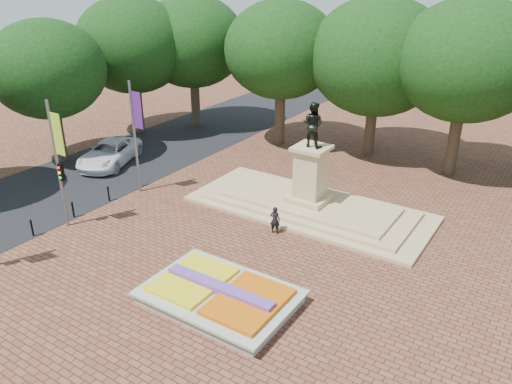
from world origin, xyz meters
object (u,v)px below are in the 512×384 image
flower_bed (220,295)px  monument (309,196)px  van (109,153)px  pedestrian (275,220)px

flower_bed → monument: size_ratio=0.45×
van → pedestrian: 15.40m
monument → van: 15.50m
flower_bed → pedestrian: bearing=100.8°
flower_bed → pedestrian: 6.63m
monument → pedestrian: bearing=-93.5°
pedestrian → flower_bed: bearing=88.9°
van → flower_bed: bearing=-49.7°
van → monument: bearing=-17.1°
flower_bed → van: size_ratio=1.05×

